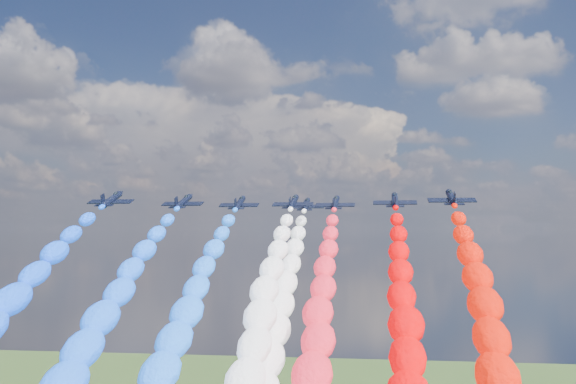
# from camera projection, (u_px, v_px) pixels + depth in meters

# --- Properties ---
(jet_0) EXTENTS (9.53, 12.89, 6.67)m
(jet_0) POSITION_uv_depth(u_px,v_px,m) (112.00, 200.00, 141.88)
(jet_0) COLOR black
(jet_1) EXTENTS (10.20, 13.38, 6.67)m
(jet_1) POSITION_uv_depth(u_px,v_px,m) (183.00, 202.00, 154.03)
(jet_1) COLOR black
(trail_1) EXTENTS (7.33, 95.45, 54.04)m
(trail_1) POSITION_uv_depth(u_px,v_px,m) (92.00, 352.00, 104.04)
(trail_1) COLOR blue
(jet_2) EXTENTS (9.42, 12.82, 6.67)m
(jet_2) POSITION_uv_depth(u_px,v_px,m) (239.00, 203.00, 161.92)
(jet_2) COLOR black
(trail_2) EXTENTS (7.33, 95.45, 54.04)m
(trail_2) POSITION_uv_depth(u_px,v_px,m) (179.00, 343.00, 111.93)
(trail_2) COLOR blue
(jet_3) EXTENTS (9.89, 13.15, 6.67)m
(jet_3) POSITION_uv_depth(u_px,v_px,m) (293.00, 202.00, 156.84)
(jet_3) COLOR black
(trail_3) EXTENTS (7.33, 95.45, 54.04)m
(trail_3) POSITION_uv_depth(u_px,v_px,m) (255.00, 348.00, 106.85)
(trail_3) COLOR white
(jet_4) EXTENTS (9.40, 12.80, 6.67)m
(jet_4) POSITION_uv_depth(u_px,v_px,m) (306.00, 205.00, 172.47)
(jet_4) COLOR black
(trail_4) EXTENTS (7.33, 95.45, 54.04)m
(trail_4) POSITION_uv_depth(u_px,v_px,m) (278.00, 333.00, 122.49)
(trail_4) COLOR white
(jet_5) EXTENTS (9.89, 13.15, 6.67)m
(jet_5) POSITION_uv_depth(u_px,v_px,m) (335.00, 203.00, 161.37)
(jet_5) COLOR black
(trail_5) EXTENTS (7.33, 95.45, 54.04)m
(trail_5) POSITION_uv_depth(u_px,v_px,m) (318.00, 344.00, 111.38)
(trail_5) COLOR #F81E35
(jet_6) EXTENTS (9.56, 12.92, 6.67)m
(jet_6) POSITION_uv_depth(u_px,v_px,m) (395.00, 201.00, 147.05)
(jet_6) COLOR black
(trail_6) EXTENTS (7.33, 95.45, 54.04)m
(trail_6) POSITION_uv_depth(u_px,v_px,m) (406.00, 360.00, 97.06)
(trail_6) COLOR #E80003
(jet_7) EXTENTS (9.65, 12.99, 6.67)m
(jet_7) POSITION_uv_depth(u_px,v_px,m) (452.00, 198.00, 134.76)
(jet_7) COLOR black
(trail_7) EXTENTS (7.33, 95.45, 54.04)m
(trail_7) POSITION_uv_depth(u_px,v_px,m) (497.00, 380.00, 84.77)
(trail_7) COLOR red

